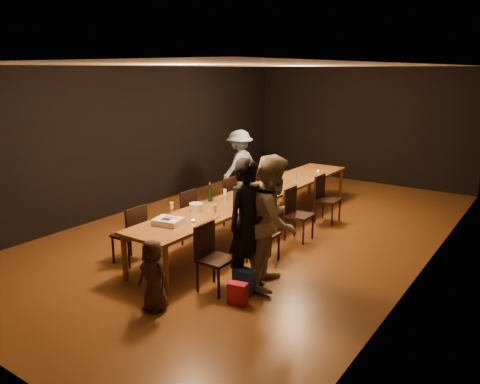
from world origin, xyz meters
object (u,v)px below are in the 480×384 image
Objects in this scene: chair_left_2 at (222,200)px; woman_tan at (273,221)px; birthday_cake at (168,222)px; chair_left_1 at (181,215)px; chair_right_0 at (216,259)px; ice_bucket at (269,180)px; man_blue at (240,166)px; woman_birthday at (249,225)px; child at (153,275)px; chair_right_3 at (328,199)px; table at (259,194)px; chair_left_3 at (255,187)px; plate_stack at (196,207)px; chair_right_1 at (263,234)px; chair_right_2 at (299,215)px; chair_left_0 at (129,234)px; champagne_bottle at (210,192)px.

woman_tan is (2.22, -1.77, 0.46)m from chair_left_2.
chair_left_1 is at bearing 111.94° from birthday_cake.
ice_bucket reaches higher than chair_right_0.
chair_left_2 is 1.66m from man_blue.
child is at bearing 172.20° from woman_birthday.
child is (-0.32, -4.45, -0.00)m from chair_right_3.
man_blue reaches higher than table.
birthday_cake is at bearing -167.67° from chair_left_3.
ice_bucket is (-1.24, 2.57, -0.04)m from woman_birthday.
woman_tan reaches higher than plate_stack.
woman_tan is 1.55m from birthday_cake.
man_blue is (-2.84, 3.27, -0.11)m from woman_tan.
chair_right_1 and chair_left_1 have the same top height.
chair_right_3 is 4.46m from child.
chair_right_2 is 1.00× the size of chair_right_3.
champagne_bottle is at bearing -20.11° from chair_left_0.
chair_left_2 is (-1.70, 0.00, 0.00)m from chair_right_2.
chair_left_3 is at bearing 0.00° from chair_left_2.
chair_right_0 is 1.00× the size of chair_right_2.
woman_tan is 1.87m from champagne_bottle.
plate_stack is at bearing -156.88° from chair_left_2.
champagne_bottle is at bearing -153.30° from chair_left_2.
plate_stack is at bearing -39.05° from chair_left_0.
woman_birthday reaches higher than champagne_bottle.
chair_left_1 is at bearing -35.31° from chair_right_3.
child is 4.20× the size of plate_stack.
chair_left_3 is at bearing 0.00° from chair_left_0.
chair_left_1 is (-1.70, -2.40, 0.00)m from chair_right_3.
chair_right_2 is 2.78× the size of champagne_bottle.
chair_right_1 and chair_left_0 have the same top height.
chair_left_3 is 0.51× the size of woman_birthday.
chair_left_1 is at bearing 58.26° from woman_tan.
champagne_bottle is 1.42× the size of ice_bucket.
child is at bearing 25.46° from man_blue.
chair_right_1 and chair_left_3 have the same top height.
woman_birthday is at bearing -135.86° from chair_left_2.
chair_right_3 is at bearing -7.36° from woman_tan.
chair_right_1 is 2.08m from chair_left_2.
chair_right_3 is 1.00× the size of chair_left_2.
chair_right_2 is 2.08m from chair_left_3.
chair_left_3 is 3.85m from woman_birthday.
birthday_cake is (-1.45, -0.55, -0.13)m from woman_tan.
table is at bearing 75.64° from birthday_cake.
chair_left_2 is at bearing 95.91° from birthday_cake.
woman_birthday is 4.42m from man_blue.
chair_right_0 is 4.55m from man_blue.
chair_left_0 is 1.12m from plate_stack.
chair_right_2 reaches higher than child.
child is 2.06× the size of birthday_cake.
chair_right_0 is 2.94m from chair_left_2.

